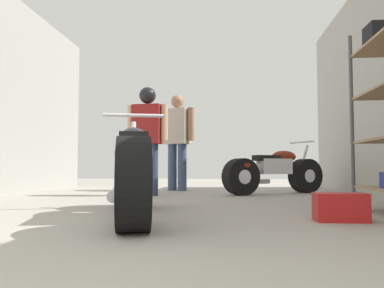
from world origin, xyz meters
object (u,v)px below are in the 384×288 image
mechanic_in_blue (177,136)px  red_toolbox (340,207)px  mechanic_with_helmet (147,130)px  motorcycle_black_naked (273,172)px  motorcycle_maroon_cruiser (133,170)px

mechanic_in_blue → red_toolbox: (1.81, -3.69, -0.88)m
mechanic_in_blue → mechanic_with_helmet: bearing=-105.1°
mechanic_in_blue → red_toolbox: size_ratio=4.28×
motorcycle_black_naked → red_toolbox: (0.17, -3.01, -0.24)m
motorcycle_maroon_cruiser → motorcycle_black_naked: (1.57, 2.97, -0.06)m
motorcycle_maroon_cruiser → mechanic_with_helmet: 2.57m
mechanic_in_blue → mechanic_with_helmet: 1.22m
motorcycle_black_naked → mechanic_in_blue: mechanic_in_blue is taller
mechanic_in_blue → motorcycle_maroon_cruiser: bearing=-88.9°
motorcycle_black_naked → mechanic_in_blue: bearing=157.5°
motorcycle_black_naked → mechanic_with_helmet: bearing=-165.7°
motorcycle_maroon_cruiser → mechanic_with_helmet: (-0.39, 2.47, 0.58)m
motorcycle_black_naked → red_toolbox: 3.03m
motorcycle_black_naked → motorcycle_maroon_cruiser: bearing=-117.9°
mechanic_with_helmet → motorcycle_maroon_cruiser: bearing=-81.1°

